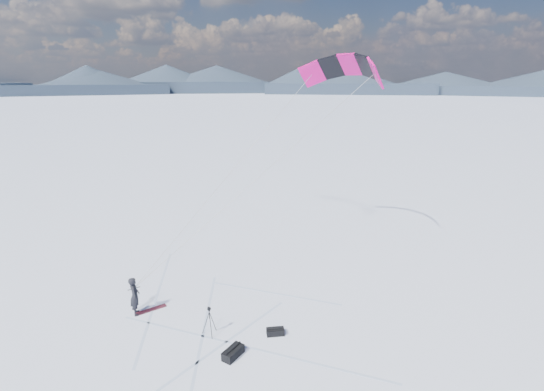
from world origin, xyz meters
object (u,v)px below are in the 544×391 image
gear_bag_a (233,352)px  gear_bag_b (275,331)px  snowkiter (137,314)px  tripod (209,317)px  snowboard (151,310)px

gear_bag_a → gear_bag_b: size_ratio=1.25×
snowkiter → gear_bag_b: (4.99, -4.12, 0.15)m
gear_bag_a → gear_bag_b: 2.12m
tripod → gear_bag_a: tripod is taller
snowkiter → gear_bag_b: bearing=-123.4°
snowkiter → gear_bag_a: bearing=-141.5°
gear_bag_a → gear_bag_b: bearing=-17.3°
snowkiter → gear_bag_a: snowkiter is taller
gear_bag_a → tripod: bearing=71.0°
snowkiter → snowboard: snowkiter is taller
tripod → gear_bag_a: (0.37, -1.72, -0.63)m
snowboard → gear_bag_b: 6.01m
tripod → gear_bag_b: bearing=-51.6°
snowboard → gear_bag_a: size_ratio=1.41×
snowboard → gear_bag_a: 5.19m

